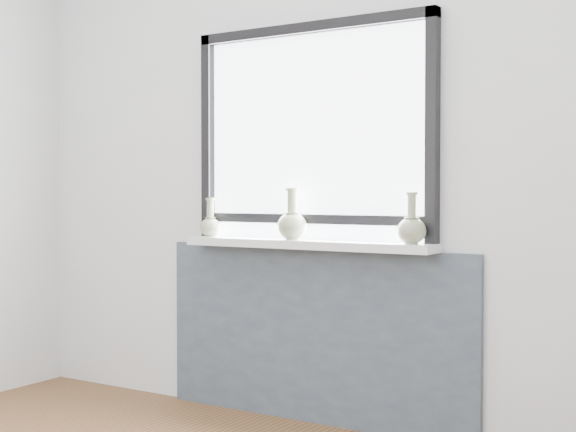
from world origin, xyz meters
The scene contains 7 objects.
back_wall centered at (0.00, 1.81, 1.30)m, with size 3.60×0.02×2.60m, color silver.
apron_panel centered at (0.00, 1.78, 0.43)m, with size 1.70×0.03×0.86m, color #495760.
windowsill centered at (0.00, 1.71, 0.88)m, with size 1.32×0.18×0.04m, color silver.
window centered at (0.00, 1.77, 1.44)m, with size 1.30×0.06×1.05m.
vase_a centered at (-0.56, 1.69, 0.96)m, with size 0.11×0.11×0.20m.
vase_b centered at (-0.07, 1.70, 0.98)m, with size 0.14×0.14×0.25m.
vase_c centered at (0.56, 1.68, 0.97)m, with size 0.13×0.13×0.23m.
Camera 1 is at (1.97, -1.60, 1.13)m, focal length 50.00 mm.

